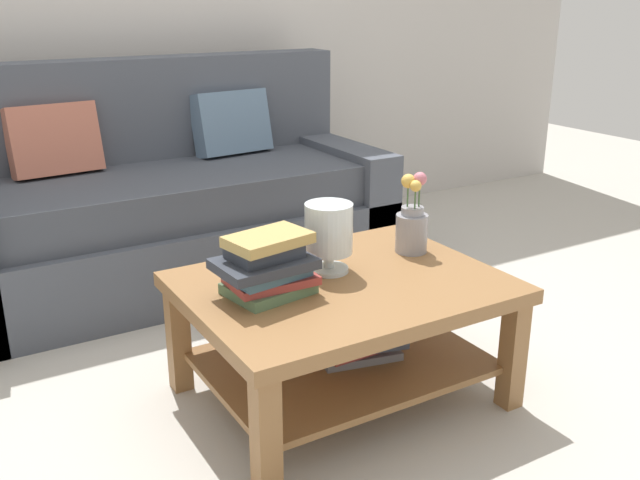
% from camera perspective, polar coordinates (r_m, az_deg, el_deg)
% --- Properties ---
extents(ground_plane, '(10.00, 10.00, 0.00)m').
position_cam_1_polar(ground_plane, '(2.88, -3.01, -8.95)').
color(ground_plane, '#B7B2A8').
extents(couch, '(2.09, 0.90, 1.06)m').
position_cam_1_polar(couch, '(3.58, -12.11, 2.62)').
color(couch, '#474C56').
rests_on(couch, ground).
extents(coffee_table, '(1.05, 0.80, 0.44)m').
position_cam_1_polar(coffee_table, '(2.45, 1.91, -6.00)').
color(coffee_table, olive).
rests_on(coffee_table, ground).
extents(book_stack_main, '(0.32, 0.25, 0.20)m').
position_cam_1_polar(book_stack_main, '(2.25, -4.27, -2.13)').
color(book_stack_main, '#51704C').
rests_on(book_stack_main, coffee_table).
extents(glass_hurricane_vase, '(0.17, 0.17, 0.24)m').
position_cam_1_polar(glass_hurricane_vase, '(2.42, 0.70, 0.69)').
color(glass_hurricane_vase, silver).
rests_on(glass_hurricane_vase, coffee_table).
extents(flower_pitcher, '(0.12, 0.12, 0.30)m').
position_cam_1_polar(flower_pitcher, '(2.65, 7.39, 1.24)').
color(flower_pitcher, gray).
rests_on(flower_pitcher, coffee_table).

